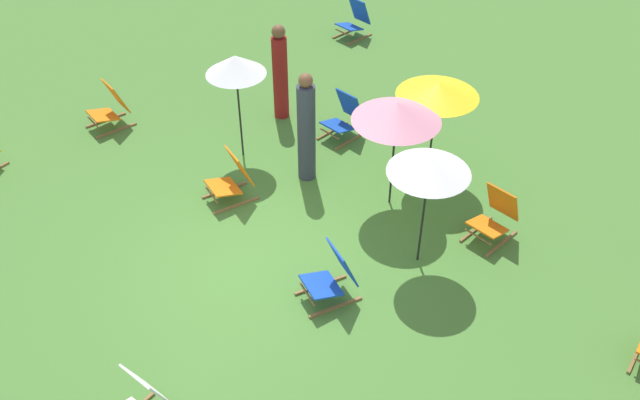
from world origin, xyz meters
name	(u,v)px	position (x,y,z in m)	size (l,w,h in m)	color
ground_plane	(252,262)	(0.00, 0.00, 0.00)	(40.00, 40.00, 0.00)	#477A33
deckchair_1	(110,107)	(-4.42, -0.01, 0.37)	(0.48, 0.76, 0.83)	olive
deckchair_2	(232,179)	(-1.36, 0.57, 0.37)	(0.57, 0.82, 0.83)	olive
deckchair_4	(344,117)	(-1.63, 3.01, 0.37)	(0.56, 0.81, 0.83)	olive
deckchair_5	(332,276)	(1.18, 0.47, 0.37)	(0.62, 0.84, 0.83)	olive
deckchair_7	(354,20)	(-4.49, 5.69, 0.37)	(0.54, 0.80, 0.83)	olive
deckchair_10	(495,216)	(1.69, 3.02, 0.37)	(0.55, 0.80, 0.83)	olive
umbrella_0	(438,89)	(0.09, 3.34, 1.58)	(1.24, 1.24, 1.69)	black
umbrella_1	(397,112)	(0.22, 2.39, 1.62)	(1.28, 1.28, 1.77)	black
umbrella_2	(235,65)	(-2.22, 1.31, 1.68)	(0.94, 0.94, 1.84)	black
umbrella_3	(429,165)	(1.39, 1.84, 1.63)	(1.07, 1.07, 1.76)	black
person_0	(306,130)	(-1.09, 1.79, 0.89)	(0.38, 0.38, 1.85)	#333847
person_1	(280,73)	(-2.83, 2.55, 0.86)	(0.33, 0.33, 1.76)	maroon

